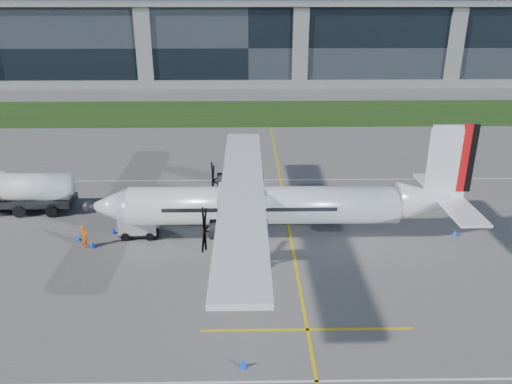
{
  "coord_description": "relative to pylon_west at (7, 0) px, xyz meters",
  "views": [
    {
      "loc": [
        -0.31,
        -29.03,
        17.66
      ],
      "look_at": [
        0.33,
        6.51,
        3.33
      ],
      "focal_mm": 35.0,
      "sensor_mm": 36.0,
      "label": 1
    }
  ],
  "objects": [
    {
      "name": "ground",
      "position": [
        80.0,
        -110.0,
        -15.0
      ],
      "size": [
        400.0,
        400.0,
        0.0
      ],
      "primitive_type": "plane",
      "color": "slate",
      "rests_on": "ground"
    },
    {
      "name": "grass_strip",
      "position": [
        80.0,
        -102.0,
        -14.98
      ],
      "size": [
        400.0,
        18.0,
        0.04
      ],
      "primitive_type": "cube",
      "color": "#1A3D10",
      "rests_on": "ground"
    },
    {
      "name": "terminal_building",
      "position": [
        80.0,
        -70.0,
        -7.5
      ],
      "size": [
        120.0,
        20.0,
        15.0
      ],
      "primitive_type": "cube",
      "color": "black",
      "rests_on": "ground"
    },
    {
      "name": "tree_line",
      "position": [
        80.0,
        -10.0,
        -12.0
      ],
      "size": [
        400.0,
        6.0,
        6.0
      ],
      "primitive_type": "cube",
      "color": "black",
      "rests_on": "ground"
    },
    {
      "name": "pylon_west",
      "position": [
        0.0,
        0.0,
        0.0
      ],
      "size": [
        9.0,
        4.6,
        30.0
      ],
      "primitive_type": null,
      "color": "gray",
      "rests_on": "ground"
    },
    {
      "name": "pylon_east",
      "position": [
        165.0,
        0.0,
        0.0
      ],
      "size": [
        9.0,
        4.6,
        30.0
      ],
      "primitive_type": null,
      "color": "gray",
      "rests_on": "ground"
    },
    {
      "name": "yellow_taxiway_centerline",
      "position": [
        83.0,
        -140.0,
        -14.99
      ],
      "size": [
        0.2,
        70.0,
        0.01
      ],
      "primitive_type": "cube",
      "color": "yellow",
      "rests_on": "ground"
    },
    {
      "name": "turboprop_aircraft",
      "position": [
        81.94,
        -144.73,
        -10.55
      ],
      "size": [
        28.63,
        29.69,
        8.91
      ],
      "primitive_type": null,
      "color": "white",
      "rests_on": "ground"
    },
    {
      "name": "fuel_tanker_truck",
      "position": [
        59.7,
        -139.23,
        -13.3
      ],
      "size": [
        9.06,
        2.94,
        3.4
      ],
      "primitive_type": null,
      "color": "silver",
      "rests_on": "ground"
    },
    {
      "name": "baggage_tug",
      "position": [
        71.26,
        -144.12,
        -14.07
      ],
      "size": [
        3.09,
        1.85,
        1.85
      ],
      "primitive_type": null,
      "color": "silver",
      "rests_on": "ground"
    },
    {
      "name": "ground_crew_person",
      "position": [
        67.62,
        -145.93,
        -14.0
      ],
      "size": [
        0.73,
        0.91,
        2.0
      ],
      "primitive_type": "imported",
      "rotation": [
        0.0,
        0.0,
        1.38
      ],
      "color": "#F25907",
      "rests_on": "ground"
    },
    {
      "name": "safety_cone_nose_stbd",
      "position": [
        69.12,
        -143.7,
        -14.75
      ],
      "size": [
        0.36,
        0.36,
        0.5
      ],
      "primitive_type": "cone",
      "color": "blue",
      "rests_on": "ground"
    },
    {
      "name": "safety_cone_nose_port",
      "position": [
        68.17,
        -146.03,
        -14.75
      ],
      "size": [
        0.36,
        0.36,
        0.5
      ],
      "primitive_type": "cone",
      "color": "blue",
      "rests_on": "ground"
    },
    {
      "name": "safety_cone_fwd",
      "position": [
        66.72,
        -144.83,
        -14.75
      ],
      "size": [
        0.36,
        0.36,
        0.5
      ],
      "primitive_type": "cone",
      "color": "blue",
      "rests_on": "ground"
    },
    {
      "name": "safety_cone_tail",
      "position": [
        95.79,
        -144.58,
        -14.75
      ],
      "size": [
        0.36,
        0.36,
        0.5
      ],
      "primitive_type": "cone",
      "color": "blue",
      "rests_on": "ground"
    },
    {
      "name": "safety_cone_portwing",
      "position": [
        79.4,
        -158.92,
        -14.75
      ],
      "size": [
        0.36,
        0.36,
        0.5
      ],
      "primitive_type": "cone",
      "color": "blue",
      "rests_on": "ground"
    }
  ]
}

